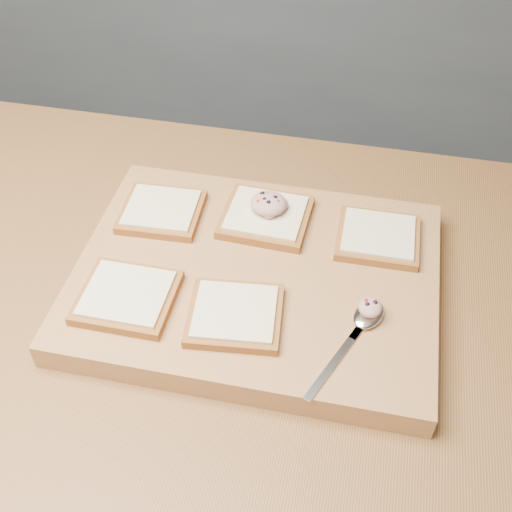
{
  "coord_description": "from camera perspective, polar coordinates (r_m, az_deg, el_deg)",
  "views": [
    {
      "loc": [
        0.26,
        -0.55,
        1.57
      ],
      "look_at": [
        0.14,
        0.03,
        0.97
      ],
      "focal_mm": 45.0,
      "sensor_mm": 36.0,
      "label": 1
    }
  ],
  "objects": [
    {
      "name": "spoon_salad",
      "position": [
        0.81,
        10.11,
        -4.49
      ],
      "size": [
        0.03,
        0.03,
        0.02
      ],
      "color": "tan",
      "rests_on": "spoon"
    },
    {
      "name": "bread_far_center",
      "position": [
        0.94,
        0.88,
        3.53
      ],
      "size": [
        0.13,
        0.12,
        0.02
      ],
      "color": "brown",
      "rests_on": "cutting_board"
    },
    {
      "name": "bread_far_right",
      "position": [
        0.92,
        10.8,
        1.68
      ],
      "size": [
        0.12,
        0.11,
        0.02
      ],
      "color": "brown",
      "rests_on": "cutting_board"
    },
    {
      "name": "bread_far_left",
      "position": [
        0.96,
        -8.38,
        3.99
      ],
      "size": [
        0.12,
        0.11,
        0.02
      ],
      "color": "brown",
      "rests_on": "cutting_board"
    },
    {
      "name": "bread_near_center",
      "position": [
        0.81,
        -1.89,
        -5.22
      ],
      "size": [
        0.13,
        0.12,
        0.02
      ],
      "color": "brown",
      "rests_on": "cutting_board"
    },
    {
      "name": "spoon",
      "position": [
        0.82,
        9.56,
        -5.74
      ],
      "size": [
        0.09,
        0.17,
        0.01
      ],
      "color": "silver",
      "rests_on": "cutting_board"
    },
    {
      "name": "island_counter",
      "position": [
        1.28,
        -6.62,
        -16.3
      ],
      "size": [
        2.0,
        0.8,
        0.9
      ],
      "color": "slate",
      "rests_on": "ground"
    },
    {
      "name": "cutting_board",
      "position": [
        0.89,
        0.0,
        -2.09
      ],
      "size": [
        0.49,
        0.37,
        0.04
      ],
      "primitive_type": "cube",
      "color": "tan",
      "rests_on": "island_counter"
    },
    {
      "name": "bread_near_left",
      "position": [
        0.84,
        -11.39,
        -3.55
      ],
      "size": [
        0.12,
        0.11,
        0.02
      ],
      "color": "brown",
      "rests_on": "cutting_board"
    },
    {
      "name": "tuna_salad_dollop",
      "position": [
        0.92,
        1.11,
        4.71
      ],
      "size": [
        0.05,
        0.05,
        0.02
      ],
      "color": "tan",
      "rests_on": "bread_far_center"
    },
    {
      "name": "back_counter",
      "position": [
        2.29,
        3.99,
        16.6
      ],
      "size": [
        3.6,
        0.62,
        0.94
      ],
      "color": "slate",
      "rests_on": "ground"
    }
  ]
}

